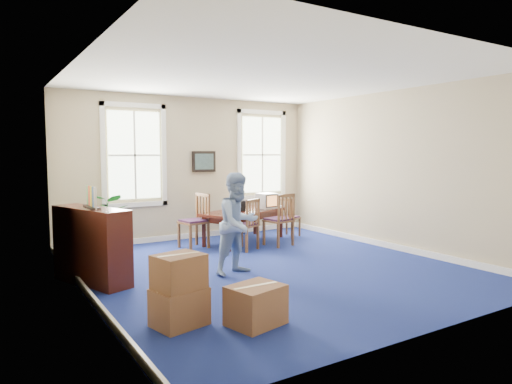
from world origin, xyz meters
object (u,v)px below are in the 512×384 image
conference_table (244,226)px  chair_near_left (244,224)px  cardboard_boxes (193,283)px  man (238,223)px  credenza (91,244)px  crt_tv (266,201)px  potted_plant (102,223)px

conference_table → chair_near_left: size_ratio=1.98×
chair_near_left → cardboard_boxes: (-2.45, -3.00, -0.09)m
cardboard_boxes → conference_table: bearing=52.2°
man → credenza: 2.27m
credenza → man: bearing=-38.9°
crt_tv → chair_near_left: 1.32m
cardboard_boxes → crt_tv: bearing=47.1°
conference_table → man: (-1.41, -2.22, 0.47)m
man → credenza: bearing=147.1°
man → potted_plant: man is taller
crt_tv → cardboard_boxes: (-3.47, -3.74, -0.44)m
credenza → chair_near_left: bearing=-5.7°
chair_near_left → potted_plant: (-2.51, 1.17, 0.07)m
chair_near_left → credenza: (-3.12, -0.77, 0.07)m
conference_table → cardboard_boxes: size_ratio=1.36×
chair_near_left → credenza: credenza is taller
conference_table → potted_plant: potted_plant is taller
crt_tv → potted_plant: 3.57m
conference_table → chair_near_left: 0.83m
crt_tv → credenza: (-4.14, -1.52, -0.28)m
potted_plant → crt_tv: bearing=-6.8°
man → cardboard_boxes: bearing=-148.1°
man → cardboard_boxes: size_ratio=1.09×
man → cardboard_boxes: 2.11m
crt_tv → credenza: size_ratio=0.27×
man → cardboard_boxes: man is taller
man → potted_plant: (-1.52, 2.69, -0.23)m
credenza → conference_table: bearing=3.0°
crt_tv → conference_table: bearing=176.6°
conference_table → man: size_ratio=1.25×
cardboard_boxes → chair_near_left: bearing=50.8°
conference_table → chair_near_left: bearing=-144.3°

